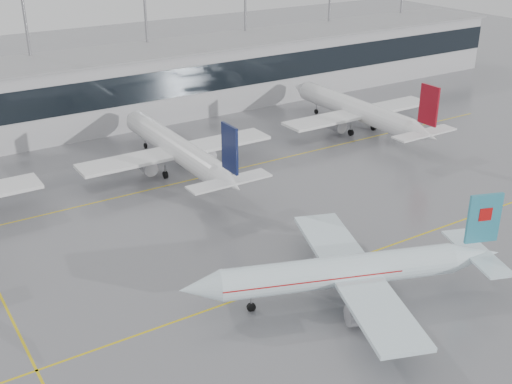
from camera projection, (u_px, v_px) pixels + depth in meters
ground at (315, 272)px, 69.74m from camera, size 320.00×320.00×0.00m
taxi_line_main at (315, 272)px, 69.74m from camera, size 120.00×0.25×0.01m
taxi_line_north at (189, 180)px, 92.81m from camera, size 120.00×0.25×0.01m
terminal at (107, 90)px, 114.94m from camera, size 180.00×15.00×12.00m
terminal_glass at (122, 91)px, 108.51m from camera, size 180.00×0.20×5.00m
terminal_roof at (103, 56)px, 112.38m from camera, size 182.00×16.00×0.40m
light_masts at (91, 43)px, 116.52m from camera, size 156.40×1.00×22.60m
air_canada_jet at (352, 271)px, 63.85m from camera, size 32.61×26.06×10.24m
parked_jet_c at (177, 149)px, 94.11m from camera, size 29.64×36.96×11.72m
parked_jet_d at (359, 111)px, 111.22m from camera, size 29.64×36.96×11.72m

